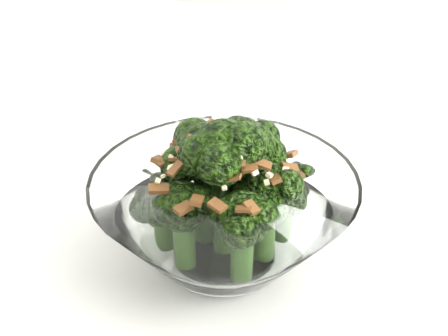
# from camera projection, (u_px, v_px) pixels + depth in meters

# --- Properties ---
(table) EXTENTS (1.23, 0.85, 0.75)m
(table) POSITION_uv_depth(u_px,v_px,m) (262.00, 216.00, 0.68)
(table) COLOR white
(table) RESTS_ON ground
(broccoli_dish) EXTENTS (0.19, 0.19, 0.12)m
(broccoli_dish) POSITION_uv_depth(u_px,v_px,m) (225.00, 211.00, 0.49)
(broccoli_dish) COLOR white
(broccoli_dish) RESTS_ON table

